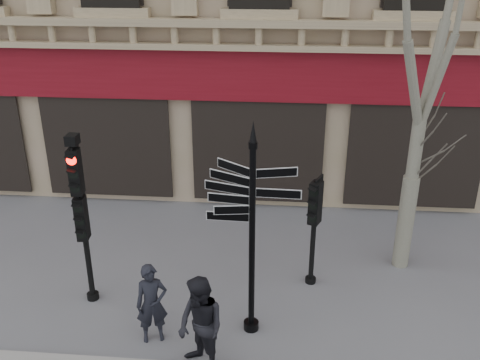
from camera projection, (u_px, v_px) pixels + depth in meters
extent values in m
plane|color=slate|center=(242.00, 321.00, 10.07)|extent=(80.00, 80.00, 0.00)
cube|color=maroon|center=(259.00, 75.00, 13.08)|extent=(28.00, 0.25, 1.30)
cube|color=#937F5F|center=(259.00, 36.00, 12.48)|extent=(28.00, 0.35, 0.74)
cylinder|color=black|center=(252.00, 245.00, 9.17)|extent=(0.11, 0.11, 3.56)
cylinder|color=black|center=(251.00, 325.00, 9.85)|extent=(0.28, 0.28, 0.16)
cone|color=black|center=(253.00, 132.00, 8.34)|extent=(0.12, 0.12, 0.36)
cylinder|color=black|center=(84.00, 229.00, 10.09)|extent=(0.11, 0.11, 3.18)
cylinder|color=black|center=(93.00, 296.00, 10.70)|extent=(0.24, 0.24, 0.13)
cube|color=black|center=(83.00, 217.00, 9.99)|extent=(0.41, 0.31, 0.86)
cube|color=black|center=(76.00, 171.00, 9.61)|extent=(0.41, 0.31, 0.86)
sphere|color=#FF0C05|center=(75.00, 159.00, 9.52)|extent=(0.18, 0.18, 0.18)
cube|color=black|center=(72.00, 140.00, 9.37)|extent=(0.22, 0.27, 0.18)
cylinder|color=black|center=(313.00, 234.00, 10.79)|extent=(0.11, 0.11, 2.32)
cylinder|color=black|center=(310.00, 279.00, 11.23)|extent=(0.24, 0.24, 0.13)
cube|color=black|center=(315.00, 202.00, 10.50)|extent=(0.47, 0.41, 0.88)
cylinder|color=gray|center=(405.00, 222.00, 11.46)|extent=(0.35, 0.35, 2.11)
cylinder|color=gray|center=(416.00, 151.00, 10.80)|extent=(0.27, 0.27, 1.35)
imported|color=black|center=(152.00, 304.00, 9.33)|extent=(0.64, 0.53, 1.52)
imported|color=black|center=(201.00, 327.00, 8.58)|extent=(1.08, 1.08, 1.76)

